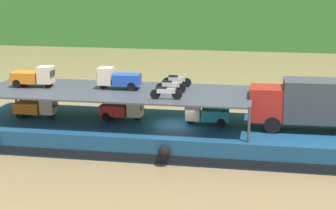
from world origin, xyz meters
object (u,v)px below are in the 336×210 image
object	(u,v)px
mini_truck_upper_stern	(34,76)
motorcycle_upper_centre	(171,86)
covered_lorry	(310,103)
mini_truck_lower_stern	(37,107)
mini_truck_upper_mid	(118,78)
motorcycle_upper_stbd	(177,80)
cargo_barge	(176,135)
mini_truck_lower_aft	(123,109)
motorcycle_upper_port	(166,92)
mini_truck_lower_mid	(206,114)

from	to	relation	value
mini_truck_upper_stern	motorcycle_upper_centre	xyz separation A→B (m)	(9.16, -0.16, -0.26)
covered_lorry	mini_truck_lower_stern	size ratio (longest dim) A/B	2.88
mini_truck_upper_mid	motorcycle_upper_stbd	size ratio (longest dim) A/B	1.46
cargo_barge	motorcycle_upper_stbd	bearing A→B (deg)	98.41
mini_truck_lower_aft	motorcycle_upper_port	bearing A→B (deg)	-35.35
motorcycle_upper_port	motorcycle_upper_stbd	bearing A→B (deg)	90.16
mini_truck_lower_stern	motorcycle_upper_stbd	world-z (taller)	motorcycle_upper_stbd
motorcycle_upper_centre	motorcycle_upper_stbd	distance (m)	1.92
motorcycle_upper_stbd	mini_truck_upper_stern	bearing A→B (deg)	-169.18
cargo_barge	covered_lorry	world-z (taller)	covered_lorry
mini_truck_upper_stern	motorcycle_upper_stbd	world-z (taller)	mini_truck_upper_stern
mini_truck_lower_stern	mini_truck_lower_aft	bearing A→B (deg)	4.03
motorcycle_upper_port	cargo_barge	bearing A→B (deg)	81.69
mini_truck_lower_stern	mini_truck_lower_aft	xyz separation A→B (m)	(5.77, 0.41, 0.00)
covered_lorry	mini_truck_upper_mid	world-z (taller)	mini_truck_upper_mid
motorcycle_upper_centre	mini_truck_upper_stern	bearing A→B (deg)	178.98
mini_truck_lower_aft	mini_truck_upper_mid	xyz separation A→B (m)	(-0.29, 0.12, 2.00)
covered_lorry	motorcycle_upper_centre	world-z (taller)	covered_lorry
covered_lorry	mini_truck_upper_stern	world-z (taller)	mini_truck_upper_stern
covered_lorry	motorcycle_upper_port	bearing A→B (deg)	-166.96
mini_truck_upper_mid	motorcycle_upper_centre	xyz separation A→B (m)	(3.52, -0.53, -0.26)
mini_truck_lower_stern	motorcycle_upper_stbd	xyz separation A→B (m)	(9.04, 1.92, 1.74)
motorcycle_upper_port	mini_truck_lower_stern	bearing A→B (deg)	167.98
covered_lorry	mini_truck_upper_mid	bearing A→B (deg)	177.68
mini_truck_upper_mid	motorcycle_upper_port	xyz separation A→B (m)	(3.58, -2.45, -0.26)
covered_lorry	motorcycle_upper_centre	bearing A→B (deg)	-179.75
motorcycle_upper_port	mini_truck_lower_aft	bearing A→B (deg)	144.65
mini_truck_upper_stern	motorcycle_upper_centre	size ratio (longest dim) A/B	1.46
motorcycle_upper_stbd	mini_truck_lower_aft	bearing A→B (deg)	-155.19
mini_truck_upper_stern	mini_truck_lower_mid	bearing A→B (deg)	0.43
cargo_barge	mini_truck_lower_stern	bearing A→B (deg)	179.83
cargo_barge	mini_truck_lower_aft	size ratio (longest dim) A/B	9.56
mini_truck_upper_mid	motorcycle_upper_centre	bearing A→B (deg)	-8.51
mini_truck_lower_mid	mini_truck_upper_mid	bearing A→B (deg)	177.24
mini_truck_upper_stern	motorcycle_upper_port	bearing A→B (deg)	-12.76
mini_truck_lower_aft	motorcycle_upper_stbd	distance (m)	4.01
mini_truck_lower_stern	mini_truck_upper_mid	bearing A→B (deg)	5.46
cargo_barge	mini_truck_lower_stern	xyz separation A→B (m)	(-9.33, 0.03, 1.44)
cargo_barge	motorcycle_upper_centre	distance (m)	3.20
motorcycle_upper_port	covered_lorry	bearing A→B (deg)	13.04
cargo_barge	motorcycle_upper_port	xyz separation A→B (m)	(-0.28, -1.90, 3.18)
mini_truck_lower_stern	cargo_barge	bearing A→B (deg)	-0.17
mini_truck_lower_mid	motorcycle_upper_centre	world-z (taller)	motorcycle_upper_centre
motorcycle_upper_port	motorcycle_upper_centre	world-z (taller)	same
motorcycle_upper_stbd	mini_truck_lower_mid	bearing A→B (deg)	-37.42
mini_truck_upper_stern	motorcycle_upper_centre	distance (m)	9.16
covered_lorry	mini_truck_upper_stern	xyz separation A→B (m)	(-17.70, 0.13, 1.00)
mini_truck_upper_stern	mini_truck_upper_mid	size ratio (longest dim) A/B	1.00
mini_truck_lower_stern	motorcycle_upper_centre	size ratio (longest dim) A/B	1.44
mini_truck_upper_mid	covered_lorry	bearing A→B (deg)	-2.32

